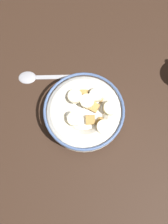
# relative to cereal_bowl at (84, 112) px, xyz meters

# --- Properties ---
(ground_plane) EXTENTS (1.07, 1.07, 0.02)m
(ground_plane) POSITION_rel_cereal_bowl_xyz_m (0.00, 0.00, -0.04)
(ground_plane) COLOR #332116
(cereal_bowl) EXTENTS (0.17, 0.17, 0.06)m
(cereal_bowl) POSITION_rel_cereal_bowl_xyz_m (0.00, 0.00, 0.00)
(cereal_bowl) COLOR silver
(cereal_bowl) RESTS_ON ground_plane
(spoon) EXTENTS (0.10, 0.13, 0.01)m
(spoon) POSITION_rel_cereal_bowl_xyz_m (0.14, 0.04, -0.02)
(spoon) COLOR #A5A5AD
(spoon) RESTS_ON ground_plane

